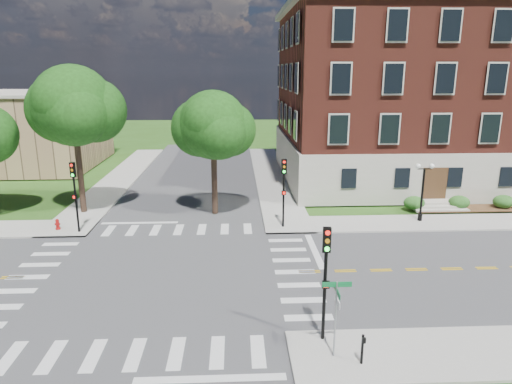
{
  "coord_description": "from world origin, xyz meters",
  "views": [
    {
      "loc": [
        4.0,
        -22.93,
        10.73
      ],
      "look_at": [
        5.29,
        5.2,
        3.2
      ],
      "focal_mm": 32.0,
      "sensor_mm": 36.0,
      "label": 1
    }
  ],
  "objects_px": {
    "twin_lamp_west": "(423,189)",
    "street_sign_pole": "(336,304)",
    "fire_hydrant": "(58,225)",
    "traffic_signal_se": "(326,270)",
    "traffic_signal_nw": "(75,188)",
    "traffic_signal_ne": "(284,184)",
    "push_button_post": "(363,348)"
  },
  "relations": [
    {
      "from": "traffic_signal_ne",
      "to": "push_button_post",
      "type": "relative_size",
      "value": 4.0
    },
    {
      "from": "traffic_signal_nw",
      "to": "twin_lamp_west",
      "type": "bearing_deg",
      "value": 3.07
    },
    {
      "from": "twin_lamp_west",
      "to": "traffic_signal_ne",
      "type": "bearing_deg",
      "value": -175.09
    },
    {
      "from": "traffic_signal_nw",
      "to": "street_sign_pole",
      "type": "xyz_separation_m",
      "value": [
        14.37,
        -14.62,
        -0.88
      ]
    },
    {
      "from": "street_sign_pole",
      "to": "twin_lamp_west",
      "type": "bearing_deg",
      "value": 58.57
    },
    {
      "from": "twin_lamp_west",
      "to": "street_sign_pole",
      "type": "relative_size",
      "value": 1.36
    },
    {
      "from": "push_button_post",
      "to": "traffic_signal_nw",
      "type": "bearing_deg",
      "value": 135.29
    },
    {
      "from": "twin_lamp_west",
      "to": "fire_hydrant",
      "type": "bearing_deg",
      "value": -178.36
    },
    {
      "from": "traffic_signal_se",
      "to": "traffic_signal_ne",
      "type": "distance_m",
      "value": 13.87
    },
    {
      "from": "twin_lamp_west",
      "to": "fire_hydrant",
      "type": "xyz_separation_m",
      "value": [
        -25.7,
        -0.74,
        -2.06
      ]
    },
    {
      "from": "twin_lamp_west",
      "to": "fire_hydrant",
      "type": "distance_m",
      "value": 25.8
    },
    {
      "from": "traffic_signal_nw",
      "to": "street_sign_pole",
      "type": "distance_m",
      "value": 20.52
    },
    {
      "from": "traffic_signal_nw",
      "to": "twin_lamp_west",
      "type": "relative_size",
      "value": 1.13
    },
    {
      "from": "traffic_signal_ne",
      "to": "traffic_signal_nw",
      "type": "bearing_deg",
      "value": -178.28
    },
    {
      "from": "traffic_signal_nw",
      "to": "street_sign_pole",
      "type": "height_order",
      "value": "traffic_signal_nw"
    },
    {
      "from": "traffic_signal_ne",
      "to": "push_button_post",
      "type": "bearing_deg",
      "value": -85.12
    },
    {
      "from": "twin_lamp_west",
      "to": "push_button_post",
      "type": "height_order",
      "value": "twin_lamp_west"
    },
    {
      "from": "traffic_signal_nw",
      "to": "fire_hydrant",
      "type": "bearing_deg",
      "value": 161.07
    },
    {
      "from": "traffic_signal_se",
      "to": "fire_hydrant",
      "type": "bearing_deg",
      "value": 138.4
    },
    {
      "from": "push_button_post",
      "to": "traffic_signal_ne",
      "type": "bearing_deg",
      "value": 94.88
    },
    {
      "from": "traffic_signal_se",
      "to": "twin_lamp_west",
      "type": "xyz_separation_m",
      "value": [
        9.93,
        14.74,
        -0.66
      ]
    },
    {
      "from": "street_sign_pole",
      "to": "push_button_post",
      "type": "distance_m",
      "value": 1.86
    },
    {
      "from": "push_button_post",
      "to": "traffic_signal_se",
      "type": "bearing_deg",
      "value": 123.88
    },
    {
      "from": "traffic_signal_ne",
      "to": "traffic_signal_nw",
      "type": "relative_size",
      "value": 1.0
    },
    {
      "from": "traffic_signal_se",
      "to": "traffic_signal_ne",
      "type": "relative_size",
      "value": 1.0
    },
    {
      "from": "twin_lamp_west",
      "to": "street_sign_pole",
      "type": "distance_m",
      "value": 18.64
    },
    {
      "from": "push_button_post",
      "to": "fire_hydrant",
      "type": "distance_m",
      "value": 23.09
    },
    {
      "from": "traffic_signal_se",
      "to": "street_sign_pole",
      "type": "bearing_deg",
      "value": -79.83
    },
    {
      "from": "twin_lamp_west",
      "to": "push_button_post",
      "type": "relative_size",
      "value": 3.53
    },
    {
      "from": "traffic_signal_nw",
      "to": "traffic_signal_se",
      "type": "bearing_deg",
      "value": -43.52
    },
    {
      "from": "traffic_signal_se",
      "to": "street_sign_pole",
      "type": "xyz_separation_m",
      "value": [
        0.21,
        -1.17,
        -0.88
      ]
    },
    {
      "from": "traffic_signal_se",
      "to": "fire_hydrant",
      "type": "xyz_separation_m",
      "value": [
        -15.78,
        14.0,
        -2.72
      ]
    }
  ]
}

